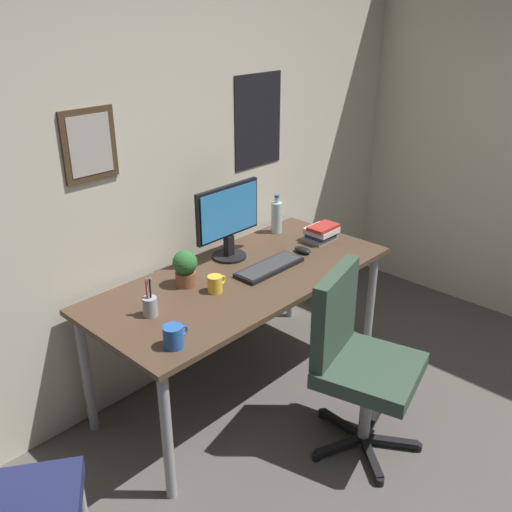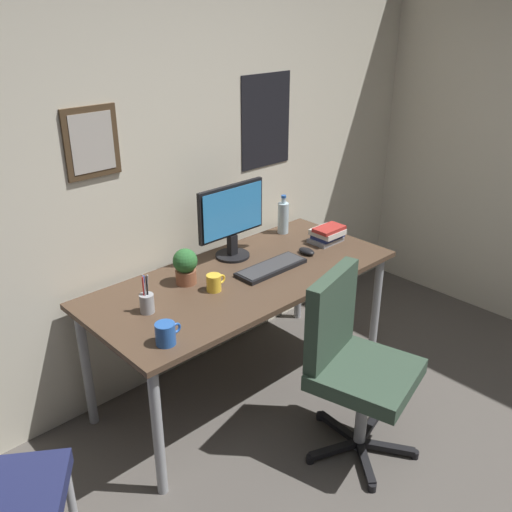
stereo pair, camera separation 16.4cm
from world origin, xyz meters
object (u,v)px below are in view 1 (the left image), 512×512
object	(u,v)px
office_chair	(356,354)
keyboard	(270,267)
coffee_mug_far	(215,284)
monitor	(228,219)
coffee_mug_near	(174,336)
computer_mouse	(303,250)
water_bottle	(276,217)
book_stack_left	(321,232)
potted_plant	(185,267)
pen_cup	(150,305)

from	to	relation	value
office_chair	keyboard	world-z (taller)	office_chair
keyboard	coffee_mug_far	distance (m)	0.39
monitor	coffee_mug_near	size ratio (longest dim) A/B	3.62
computer_mouse	water_bottle	size ratio (longest dim) A/B	0.44
monitor	book_stack_left	world-z (taller)	monitor
office_chair	computer_mouse	world-z (taller)	office_chair
office_chair	book_stack_left	size ratio (longest dim) A/B	4.63
coffee_mug_near	coffee_mug_far	bearing A→B (deg)	27.14
keyboard	coffee_mug_far	xyz separation A→B (m)	(-0.39, 0.03, 0.03)
computer_mouse	coffee_mug_far	world-z (taller)	coffee_mug_far
coffee_mug_far	computer_mouse	bearing A→B (deg)	-1.68
computer_mouse	book_stack_left	distance (m)	0.24
keyboard	coffee_mug_far	size ratio (longest dim) A/B	3.75
coffee_mug_far	book_stack_left	xyz separation A→B (m)	(0.92, 0.02, 0.01)
coffee_mug_far	water_bottle	bearing A→B (deg)	20.64
office_chair	water_bottle	bearing A→B (deg)	61.65
office_chair	keyboard	xyz separation A→B (m)	(0.10, 0.66, 0.22)
water_bottle	potted_plant	size ratio (longest dim) A/B	1.29
office_chair	coffee_mug_near	size ratio (longest dim) A/B	7.48
computer_mouse	coffee_mug_near	bearing A→B (deg)	-169.22
water_bottle	coffee_mug_far	bearing A→B (deg)	-159.36
pen_cup	keyboard	bearing A→B (deg)	-5.59
monitor	coffee_mug_near	distance (m)	0.97
keyboard	computer_mouse	distance (m)	0.30
office_chair	keyboard	bearing A→B (deg)	81.49
coffee_mug_near	office_chair	bearing A→B (deg)	-30.53
office_chair	potted_plant	bearing A→B (deg)	112.01
office_chair	pen_cup	size ratio (longest dim) A/B	4.75
keyboard	potted_plant	distance (m)	0.49
water_bottle	potted_plant	world-z (taller)	water_bottle
coffee_mug_near	potted_plant	size ratio (longest dim) A/B	0.65
keyboard	potted_plant	bearing A→B (deg)	156.42
monitor	coffee_mug_near	xyz separation A→B (m)	(-0.81, -0.50, -0.19)
keyboard	book_stack_left	distance (m)	0.54
water_bottle	book_stack_left	xyz separation A→B (m)	(0.09, -0.29, -0.05)
coffee_mug_far	potted_plant	xyz separation A→B (m)	(-0.06, 0.17, 0.06)
office_chair	computer_mouse	bearing A→B (deg)	59.08
monitor	coffee_mug_near	bearing A→B (deg)	-148.61
water_bottle	book_stack_left	bearing A→B (deg)	-72.43
computer_mouse	pen_cup	world-z (taller)	pen_cup
computer_mouse	potted_plant	distance (m)	0.77
monitor	book_stack_left	xyz separation A→B (m)	(0.57, -0.24, -0.19)
keyboard	coffee_mug_near	bearing A→B (deg)	-165.97
water_bottle	pen_cup	size ratio (longest dim) A/B	1.26
coffee_mug_near	potted_plant	xyz separation A→B (m)	(0.41, 0.41, 0.05)
coffee_mug_near	pen_cup	bearing A→B (deg)	72.40
pen_cup	book_stack_left	size ratio (longest dim) A/B	0.98
office_chair	coffee_mug_far	distance (m)	0.79
water_bottle	office_chair	bearing A→B (deg)	-118.35
keyboard	computer_mouse	size ratio (longest dim) A/B	3.91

